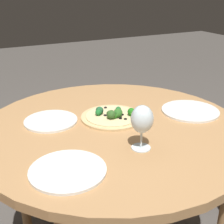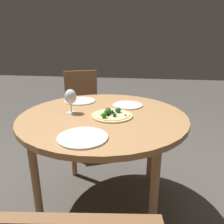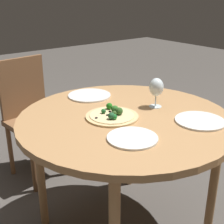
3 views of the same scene
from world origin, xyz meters
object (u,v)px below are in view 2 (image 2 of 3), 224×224
object	(u,v)px
wine_glass	(71,97)
plate_far	(83,137)
plate_near	(80,101)
chair_2	(83,109)
plate_side	(128,105)
pizza	(112,114)

from	to	relation	value
wine_glass	plate_far	bearing A→B (deg)	115.91
plate_near	plate_far	world-z (taller)	same
chair_2	plate_side	distance (m)	0.93
plate_far	plate_side	size ratio (longest dim) A/B	1.15
pizza	plate_side	size ratio (longest dim) A/B	1.21
pizza	chair_2	bearing A→B (deg)	-63.57
plate_far	plate_near	bearing A→B (deg)	-72.70
chair_2	pizza	size ratio (longest dim) A/B	3.27
plate_near	plate_far	bearing A→B (deg)	107.30
wine_glass	plate_side	bearing A→B (deg)	-148.79
plate_far	chair_2	bearing A→B (deg)	-74.27
chair_2	plate_far	bearing A→B (deg)	-98.14
plate_near	plate_far	distance (m)	0.73
pizza	plate_far	size ratio (longest dim) A/B	1.05
chair_2	plate_far	world-z (taller)	chair_2
chair_2	wine_glass	bearing A→B (deg)	-102.91
pizza	plate_near	world-z (taller)	pizza
pizza	wine_glass	world-z (taller)	wine_glass
wine_glass	plate_near	xyz separation A→B (m)	(0.02, -0.30, -0.11)
plate_near	chair_2	bearing A→B (deg)	-76.05
chair_2	plate_side	xyz separation A→B (m)	(-0.56, 0.69, 0.27)
pizza	wine_glass	xyz separation A→B (m)	(0.29, -0.03, 0.10)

